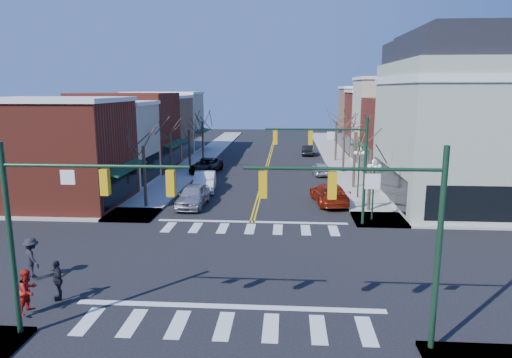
% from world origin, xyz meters
% --- Properties ---
extents(ground, '(160.00, 160.00, 0.00)m').
position_xyz_m(ground, '(0.00, 0.00, 0.00)').
color(ground, black).
rests_on(ground, ground).
extents(sidewalk_left, '(3.50, 70.00, 0.15)m').
position_xyz_m(sidewalk_left, '(-8.75, 20.00, 0.07)').
color(sidewalk_left, '#9E9B93').
rests_on(sidewalk_left, ground).
extents(sidewalk_right, '(3.50, 70.00, 0.15)m').
position_xyz_m(sidewalk_right, '(8.75, 20.00, 0.07)').
color(sidewalk_right, '#9E9B93').
rests_on(sidewalk_right, ground).
extents(bldg_left_brick_a, '(10.00, 8.50, 8.00)m').
position_xyz_m(bldg_left_brick_a, '(-15.50, 11.75, 4.00)').
color(bldg_left_brick_a, maroon).
rests_on(bldg_left_brick_a, ground).
extents(bldg_left_stucco_a, '(10.00, 7.00, 7.50)m').
position_xyz_m(bldg_left_stucco_a, '(-15.50, 19.50, 3.75)').
color(bldg_left_stucco_a, '#B9B399').
rests_on(bldg_left_stucco_a, ground).
extents(bldg_left_brick_b, '(10.00, 9.00, 8.50)m').
position_xyz_m(bldg_left_brick_b, '(-15.50, 27.50, 4.25)').
color(bldg_left_brick_b, maroon).
rests_on(bldg_left_brick_b, ground).
extents(bldg_left_tan, '(10.00, 7.50, 7.80)m').
position_xyz_m(bldg_left_tan, '(-15.50, 35.75, 3.90)').
color(bldg_left_tan, '#9B7B55').
rests_on(bldg_left_tan, ground).
extents(bldg_left_stucco_b, '(10.00, 8.00, 8.20)m').
position_xyz_m(bldg_left_stucco_b, '(-15.50, 43.50, 4.10)').
color(bldg_left_stucco_b, '#B9B399').
rests_on(bldg_left_stucco_b, ground).
extents(bldg_right_brick_a, '(10.00, 8.50, 8.00)m').
position_xyz_m(bldg_right_brick_a, '(15.50, 25.75, 4.00)').
color(bldg_right_brick_a, maroon).
rests_on(bldg_right_brick_a, ground).
extents(bldg_right_stucco, '(10.00, 7.00, 10.00)m').
position_xyz_m(bldg_right_stucco, '(15.50, 33.50, 5.00)').
color(bldg_right_stucco, '#B9B399').
rests_on(bldg_right_stucco, ground).
extents(bldg_right_brick_b, '(10.00, 8.00, 8.50)m').
position_xyz_m(bldg_right_brick_b, '(15.50, 41.00, 4.25)').
color(bldg_right_brick_b, maroon).
rests_on(bldg_right_brick_b, ground).
extents(bldg_right_tan, '(10.00, 8.00, 9.00)m').
position_xyz_m(bldg_right_tan, '(15.50, 49.00, 4.50)').
color(bldg_right_tan, '#9B7B55').
rests_on(bldg_right_tan, ground).
extents(victorian_corner, '(12.25, 14.25, 13.30)m').
position_xyz_m(victorian_corner, '(16.50, 14.50, 6.66)').
color(victorian_corner, '#A3AF98').
rests_on(victorian_corner, ground).
extents(traffic_mast_near_left, '(6.60, 0.28, 7.20)m').
position_xyz_m(traffic_mast_near_left, '(-5.55, -7.40, 4.71)').
color(traffic_mast_near_left, '#14331E').
rests_on(traffic_mast_near_left, ground).
extents(traffic_mast_near_right, '(6.60, 0.28, 7.20)m').
position_xyz_m(traffic_mast_near_right, '(5.55, -7.40, 4.71)').
color(traffic_mast_near_right, '#14331E').
rests_on(traffic_mast_near_right, ground).
extents(traffic_mast_far_right, '(6.60, 0.28, 7.20)m').
position_xyz_m(traffic_mast_far_right, '(5.55, 7.40, 4.71)').
color(traffic_mast_far_right, '#14331E').
rests_on(traffic_mast_far_right, ground).
extents(lamppost_corner, '(0.36, 0.36, 4.33)m').
position_xyz_m(lamppost_corner, '(8.20, 8.50, 2.96)').
color(lamppost_corner, '#14331E').
rests_on(lamppost_corner, ground).
extents(lamppost_midblock, '(0.36, 0.36, 4.33)m').
position_xyz_m(lamppost_midblock, '(8.20, 15.00, 2.96)').
color(lamppost_midblock, '#14331E').
rests_on(lamppost_midblock, ground).
extents(tree_left_a, '(0.24, 0.24, 4.76)m').
position_xyz_m(tree_left_a, '(-8.40, 11.00, 2.38)').
color(tree_left_a, '#382B21').
rests_on(tree_left_a, ground).
extents(tree_left_b, '(0.24, 0.24, 5.04)m').
position_xyz_m(tree_left_b, '(-8.40, 19.00, 2.52)').
color(tree_left_b, '#382B21').
rests_on(tree_left_b, ground).
extents(tree_left_c, '(0.24, 0.24, 4.55)m').
position_xyz_m(tree_left_c, '(-8.40, 27.00, 2.27)').
color(tree_left_c, '#382B21').
rests_on(tree_left_c, ground).
extents(tree_left_d, '(0.24, 0.24, 4.90)m').
position_xyz_m(tree_left_d, '(-8.40, 35.00, 2.45)').
color(tree_left_d, '#382B21').
rests_on(tree_left_d, ground).
extents(tree_right_a, '(0.24, 0.24, 4.62)m').
position_xyz_m(tree_right_a, '(8.40, 11.00, 2.31)').
color(tree_right_a, '#382B21').
rests_on(tree_right_a, ground).
extents(tree_right_b, '(0.24, 0.24, 5.18)m').
position_xyz_m(tree_right_b, '(8.40, 19.00, 2.59)').
color(tree_right_b, '#382B21').
rests_on(tree_right_b, ground).
extents(tree_right_c, '(0.24, 0.24, 4.83)m').
position_xyz_m(tree_right_c, '(8.40, 27.00, 2.42)').
color(tree_right_c, '#382B21').
rests_on(tree_right_c, ground).
extents(tree_right_d, '(0.24, 0.24, 4.97)m').
position_xyz_m(tree_right_d, '(8.40, 35.00, 2.48)').
color(tree_right_d, '#382B21').
rests_on(tree_right_d, ground).
extents(car_left_near, '(2.16, 5.09, 1.72)m').
position_xyz_m(car_left_near, '(-4.87, 11.66, 0.86)').
color(car_left_near, '#A9A9AD').
rests_on(car_left_near, ground).
extents(car_left_mid, '(2.34, 5.31, 1.69)m').
position_xyz_m(car_left_mid, '(-4.95, 17.12, 0.85)').
color(car_left_mid, silver).
rests_on(car_left_mid, ground).
extents(car_left_far, '(3.24, 5.87, 1.56)m').
position_xyz_m(car_left_far, '(-6.40, 26.00, 0.78)').
color(car_left_far, black).
rests_on(car_left_far, ground).
extents(car_right_near, '(3.03, 5.91, 1.64)m').
position_xyz_m(car_right_near, '(5.69, 13.28, 0.82)').
color(car_right_near, '#98230D').
rests_on(car_right_near, ground).
extents(car_right_mid, '(1.87, 4.10, 1.37)m').
position_xyz_m(car_right_mid, '(5.92, 25.50, 0.68)').
color(car_right_mid, silver).
rests_on(car_right_mid, ground).
extents(car_right_far, '(1.85, 4.32, 1.38)m').
position_xyz_m(car_right_far, '(5.20, 40.16, 0.69)').
color(car_right_far, black).
rests_on(car_right_far, ground).
extents(pedestrian_red_b, '(0.82, 0.98, 1.79)m').
position_xyz_m(pedestrian_red_b, '(-7.91, -5.87, 1.05)').
color(pedestrian_red_b, red).
rests_on(pedestrian_red_b, sidewalk_left).
extents(pedestrian_dark_a, '(0.95, 1.08, 1.75)m').
position_xyz_m(pedestrian_dark_a, '(-7.30, -4.70, 1.02)').
color(pedestrian_dark_a, black).
rests_on(pedestrian_dark_a, sidewalk_left).
extents(pedestrian_dark_b, '(1.41, 1.36, 1.92)m').
position_xyz_m(pedestrian_dark_b, '(-9.66, -2.52, 1.11)').
color(pedestrian_dark_b, black).
rests_on(pedestrian_dark_b, sidewalk_left).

